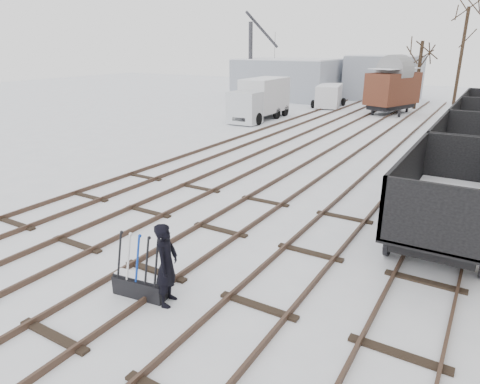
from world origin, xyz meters
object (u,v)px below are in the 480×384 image
object	(u,v)px
box_van_wagon	(393,88)
worker	(167,265)
freight_wagon_a	(446,207)
ground_frame	(140,284)
lorry	(260,99)
panel_van	(329,95)
crane	(251,77)

from	to	relation	value
box_van_wagon	worker	bearing A→B (deg)	-66.33
freight_wagon_a	ground_frame	bearing A→B (deg)	-128.48
freight_wagon_a	lorry	size ratio (longest dim) A/B	0.92
panel_van	crane	size ratio (longest dim) A/B	0.56
ground_frame	box_van_wagon	bearing A→B (deg)	84.86
freight_wagon_a	lorry	distance (m)	21.88
freight_wagon_a	box_van_wagon	size ratio (longest dim) A/B	1.16
crane	box_van_wagon	bearing A→B (deg)	4.30
freight_wagon_a	box_van_wagon	xyz separation A→B (m)	(-6.96, 24.29, 1.17)
lorry	ground_frame	bearing A→B (deg)	-69.27
box_van_wagon	crane	world-z (taller)	crane
panel_van	crane	bearing A→B (deg)	157.40
box_van_wagon	crane	size ratio (longest dim) A/B	0.62
freight_wagon_a	crane	size ratio (longest dim) A/B	0.72
ground_frame	lorry	bearing A→B (deg)	104.43
lorry	freight_wagon_a	bearing A→B (deg)	-48.38
ground_frame	panel_van	bearing A→B (deg)	94.88
ground_frame	box_van_wagon	xyz separation A→B (m)	(-1.39, 31.30, 1.86)
lorry	crane	xyz separation A→B (m)	(-7.07, 11.09, 0.70)
ground_frame	worker	xyz separation A→B (m)	(0.75, 0.10, 0.68)
box_van_wagon	panel_van	size ratio (longest dim) A/B	1.10
worker	crane	xyz separation A→B (m)	(-17.18, 34.00, 1.32)
ground_frame	lorry	xyz separation A→B (m)	(-9.35, 23.01, 1.30)
worker	box_van_wagon	bearing A→B (deg)	-13.87
panel_van	box_van_wagon	bearing A→B (deg)	-25.00
ground_frame	lorry	size ratio (longest dim) A/B	0.22
lorry	crane	size ratio (longest dim) A/B	0.79
worker	lorry	xyz separation A→B (m)	(-10.10, 22.91, 0.61)
worker	lorry	bearing A→B (deg)	6.00
ground_frame	lorry	distance (m)	24.87
freight_wagon_a	crane	xyz separation A→B (m)	(-22.00, 27.09, 1.30)
box_van_wagon	panel_van	world-z (taller)	box_van_wagon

